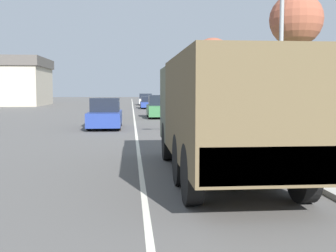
{
  "coord_description": "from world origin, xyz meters",
  "views": [
    {
      "loc": [
        -0.25,
        1.28,
        2.1
      ],
      "look_at": [
        0.76,
        12.69,
        1.12
      ],
      "focal_mm": 45.0,
      "sensor_mm": 36.0,
      "label": 1
    }
  ],
  "objects": [
    {
      "name": "lane_centre_stripe",
      "position": [
        0.0,
        40.0,
        0.0
      ],
      "size": [
        0.12,
        120.0,
        0.0
      ],
      "color": "silver",
      "rests_on": "ground"
    },
    {
      "name": "pickup_truck",
      "position": [
        7.1,
        16.48,
        0.94
      ],
      "size": [
        2.1,
        5.71,
        1.94
      ],
      "color": "black",
      "rests_on": "grass_strip_right"
    },
    {
      "name": "ground_plane",
      "position": [
        0.0,
        40.0,
        0.0
      ],
      "size": [
        180.0,
        180.0,
        0.0
      ],
      "primitive_type": "plane",
      "color": "#565451"
    },
    {
      "name": "lamp_post",
      "position": [
        4.52,
        15.05,
        3.91
      ],
      "size": [
        1.69,
        0.24,
        6.28
      ],
      "color": "gray",
      "rests_on": "sidewalk_right"
    },
    {
      "name": "tree_far_right",
      "position": [
        7.96,
        43.28,
        5.2
      ],
      "size": [
        4.18,
        4.18,
        7.29
      ],
      "color": "brown",
      "rests_on": "grass_strip_right"
    },
    {
      "name": "car_second_ahead",
      "position": [
        1.94,
        33.3,
        0.76
      ],
      "size": [
        1.85,
        4.59,
        1.72
      ],
      "color": "#336B3D",
      "rests_on": "ground"
    },
    {
      "name": "military_truck",
      "position": [
        1.91,
        11.15,
        1.64
      ],
      "size": [
        2.4,
        7.52,
        2.83
      ],
      "color": "#474C38",
      "rests_on": "ground"
    },
    {
      "name": "sidewalk_right",
      "position": [
        4.5,
        40.0,
        0.06
      ],
      "size": [
        1.8,
        120.0,
        0.12
      ],
      "color": "#ADAAA3",
      "rests_on": "ground"
    },
    {
      "name": "car_fourth_ahead",
      "position": [
        1.83,
        60.8,
        0.72
      ],
      "size": [
        1.95,
        4.36,
        1.6
      ],
      "color": "#B7BABF",
      "rests_on": "ground"
    },
    {
      "name": "car_nearest_ahead",
      "position": [
        -1.66,
        24.75,
        0.74
      ],
      "size": [
        1.75,
        4.61,
        1.67
      ],
      "color": "navy",
      "rests_on": "ground"
    },
    {
      "name": "grass_strip_right",
      "position": [
        8.9,
        40.0,
        0.01
      ],
      "size": [
        7.0,
        120.0,
        0.02
      ],
      "color": "#56843D",
      "rests_on": "ground"
    },
    {
      "name": "utility_box",
      "position": [
        6.2,
        16.32,
        0.37
      ],
      "size": [
        0.55,
        0.45,
        0.7
      ],
      "color": "#3D7042",
      "rests_on": "grass_strip_right"
    },
    {
      "name": "car_third_ahead",
      "position": [
        1.71,
        49.67,
        0.62
      ],
      "size": [
        1.7,
        4.67,
        1.36
      ],
      "color": "navy",
      "rests_on": "ground"
    },
    {
      "name": "tree_mid_right",
      "position": [
        9.63,
        26.03,
        6.24
      ],
      "size": [
        3.17,
        3.17,
        7.85
      ],
      "color": "brown",
      "rests_on": "grass_strip_right"
    }
  ]
}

